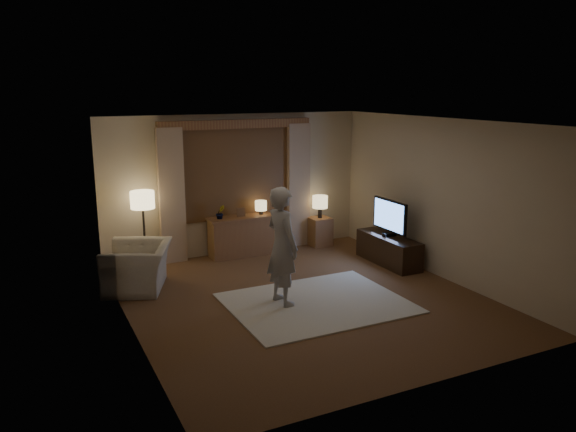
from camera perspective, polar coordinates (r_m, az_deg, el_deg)
room at (r=8.47m, az=0.14°, el=1.14°), size 5.04×5.54×2.64m
rug at (r=8.25m, az=2.94°, el=-8.82°), size 2.50×2.00×0.02m
sideboard at (r=10.47m, az=-4.75°, el=-2.13°), size 1.20×0.40×0.70m
picture_frame at (r=10.36m, az=-4.79°, el=0.27°), size 0.16×0.02×0.20m
plant at (r=10.22m, az=-6.89°, el=0.33°), size 0.17×0.13×0.30m
table_lamp_sideboard at (r=10.49m, az=-2.77°, el=1.00°), size 0.22×0.22×0.30m
floor_lamp at (r=9.71m, az=-14.55°, el=1.17°), size 0.40×0.40×1.38m
armchair at (r=9.02m, az=-15.01°, el=-5.03°), size 1.29×1.36×0.71m
side_table at (r=11.12m, az=3.23°, el=-1.58°), size 0.40×0.40×0.56m
table_lamp_side at (r=10.99m, az=3.27°, el=1.38°), size 0.30×0.30×0.44m
tv_stand at (r=10.14m, az=10.18°, el=-3.40°), size 0.45×1.40×0.50m
tv at (r=9.98m, az=10.31°, el=-0.03°), size 0.22×0.90×0.65m
person at (r=7.96m, az=-0.59°, el=-3.05°), size 0.49×0.67×1.71m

